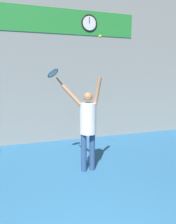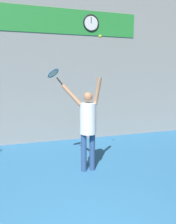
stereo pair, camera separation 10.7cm
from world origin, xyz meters
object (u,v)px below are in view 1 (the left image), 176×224
object	(u,v)px
scoreboard_clock	(89,23)
tennis_ball	(100,36)
tennis_racket	(54,74)
tennis_player	(88,123)

from	to	relation	value
scoreboard_clock	tennis_ball	distance (m)	2.78
scoreboard_clock	tennis_ball	bearing A→B (deg)	-103.74
scoreboard_clock	tennis_racket	xyz separation A→B (m)	(-1.56, -2.09, -1.65)
tennis_racket	tennis_ball	world-z (taller)	tennis_ball
tennis_player	tennis_racket	size ratio (longest dim) A/B	5.60
tennis_player	tennis_racket	xyz separation A→B (m)	(-0.67, 0.43, 1.08)
scoreboard_clock	tennis_player	distance (m)	3.83
tennis_racket	tennis_player	bearing A→B (deg)	-32.76
tennis_player	tennis_ball	bearing A→B (deg)	-11.31
tennis_racket	tennis_ball	bearing A→B (deg)	-27.46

